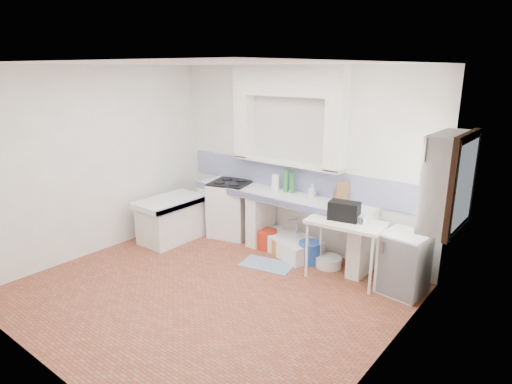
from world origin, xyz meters
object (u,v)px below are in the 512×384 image
Objects in this scene: fridge at (404,263)px; side_table at (344,250)px; stove at (231,209)px; sink at (289,245)px.

side_table is at bearing -164.83° from fridge.
fridge reaches higher than side_table.
side_table is 0.77m from fridge.
stove reaches higher than fridge.
stove is 1.14× the size of fridge.
sink is 1.84m from fridge.
side_table is at bearing -21.92° from stove.
stove is 1.25m from sink.
fridge is at bearing 14.43° from sink.
sink is (1.20, -0.01, -0.33)m from stove.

